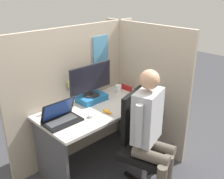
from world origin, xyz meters
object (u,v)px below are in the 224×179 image
Objects in this scene: stapler at (126,88)px; office_chair at (140,140)px; coffee_mug at (118,89)px; monitor at (91,79)px; laptop at (61,118)px; paper_box at (92,98)px; person at (151,128)px; carrot_toy at (109,112)px.

office_chair reaches higher than stapler.
coffee_mug is (-0.13, 0.02, 0.02)m from stapler.
monitor is 3.51× the size of stapler.
office_chair is (0.57, -0.57, -0.26)m from laptop.
paper_box is 3.61× the size of coffee_mug.
person is (-0.58, -0.85, -0.00)m from stapler.
person is at bearing -91.93° from paper_box.
monitor is 0.60m from stapler.
monitor is 0.57× the size of office_chair.
office_chair is 0.29m from person.
laptop is at bearing -162.04° from paper_box.
laptop reaches higher than paper_box.
coffee_mug is at bearing 60.67° from office_chair.
monitor is (-0.00, 0.00, 0.23)m from paper_box.
person is (-0.05, -0.16, 0.24)m from office_chair.
office_chair is 0.77× the size of person.
monitor is at bearing 175.33° from coffee_mug.
coffee_mug is (0.42, -0.03, 0.01)m from paper_box.
carrot_toy is (0.46, -0.22, -0.02)m from laptop.
person is at bearing -83.35° from carrot_toy.
office_chair is 0.86m from coffee_mug.
person is 14.31× the size of coffee_mug.
carrot_toy is at bearing 96.65° from person.
coffee_mug is (0.42, -0.03, -0.22)m from monitor.
paper_box is at bearing 91.19° from office_chair.
stapler is 0.72m from carrot_toy.
stapler reaches higher than carrot_toy.
paper_box is 0.40m from carrot_toy.
carrot_toy is (-0.09, -0.39, -0.01)m from paper_box.
carrot_toy is (-0.64, -0.34, -0.01)m from stapler.
monitor reaches higher than laptop.
laptop is at bearing 154.86° from carrot_toy.
paper_box is 0.23m from monitor.
monitor is 1.57× the size of laptop.
person reaches higher than carrot_toy.
stapler is at bearing 27.98° from carrot_toy.
carrot_toy is 0.44m from office_chair.
laptop is 2.24× the size of stapler.
person is at bearing -54.53° from laptop.
stapler is 0.16× the size of office_chair.
paper_box is at bearing 77.07° from carrot_toy.
stapler is (1.10, 0.12, -0.02)m from laptop.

